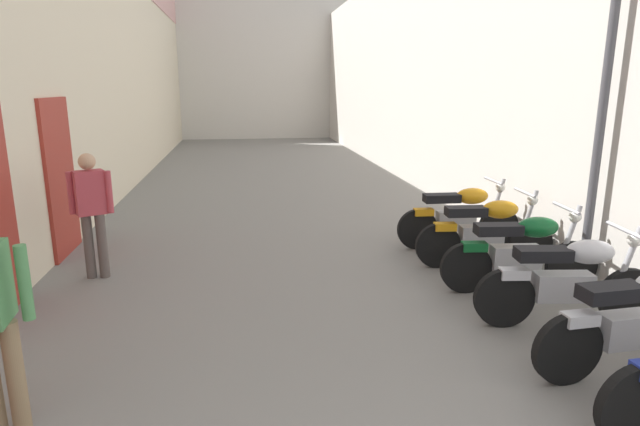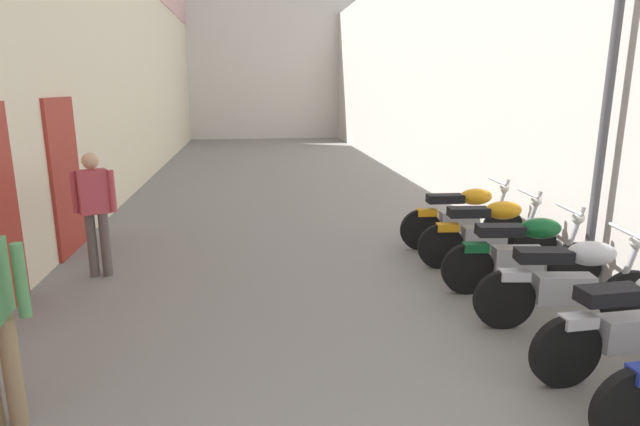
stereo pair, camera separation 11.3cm
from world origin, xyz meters
name	(u,v)px [view 1 (the left image)]	position (x,y,z in m)	size (l,w,h in m)	color
ground_plane	(283,209)	(0.00, 10.12, 0.00)	(40.23, 40.23, 0.00)	slate
building_right	(427,70)	(3.52, 12.11, 2.70)	(0.45, 24.23, 5.41)	beige
building_far_end	(255,69)	(0.00, 25.23, 3.07)	(9.64, 2.00, 6.15)	beige
motorcycle_fourth	(638,319)	(2.38, 3.60, 0.50)	(1.85, 0.58, 1.04)	black
motorcycle_fifth	(569,279)	(2.38, 4.54, 0.50)	(1.84, 0.58, 1.04)	black
motorcycle_sixth	(521,251)	(2.38, 5.46, 0.50)	(1.85, 0.58, 1.04)	black
motorcycle_seventh	(486,230)	(2.38, 6.35, 0.50)	(1.85, 0.58, 1.04)	black
motorcycle_eighth	(460,215)	(2.38, 7.21, 0.50)	(1.85, 0.58, 1.04)	black
pedestrian_further_down	(91,206)	(-2.62, 6.69, 0.92)	(0.52, 0.33, 1.57)	#564C47
street_lamp	(602,53)	(3.08, 5.43, 2.69)	(0.79, 0.18, 4.60)	#47474C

